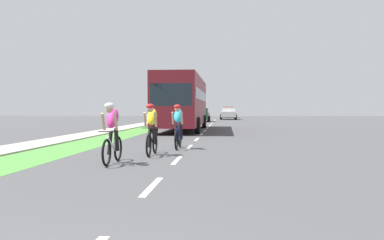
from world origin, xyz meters
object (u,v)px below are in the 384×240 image
at_px(cyclist_distant, 178,126).
at_px(bus_maroon, 183,101).
at_px(cyclist_trailing, 152,129).
at_px(cyclist_lead, 112,132).
at_px(sedan_dark_green, 201,115).
at_px(suv_red, 228,112).
at_px(pickup_white, 228,113).

xyz_separation_m(cyclist_distant, bus_maroon, (-1.15, 12.24, 1.17)).
distance_m(cyclist_trailing, cyclist_distant, 2.13).
height_order(cyclist_lead, sedan_dark_green, cyclist_lead).
distance_m(cyclist_distant, sedan_dark_green, 30.21).
xyz_separation_m(cyclist_trailing, cyclist_distant, (0.57, 2.06, 0.00)).
relative_size(cyclist_trailing, bus_maroon, 0.15).
xyz_separation_m(cyclist_lead, sedan_dark_green, (0.19, 34.21, -0.04)).
relative_size(cyclist_lead, bus_maroon, 0.15).
relative_size(cyclist_lead, cyclist_trailing, 1.00).
distance_m(cyclist_lead, cyclist_distant, 4.20).
xyz_separation_m(cyclist_lead, cyclist_distant, (1.24, 4.02, 0.00)).
relative_size(cyclist_lead, suv_red, 0.37).
height_order(cyclist_distant, bus_maroon, bus_maroon).
bearing_deg(bus_maroon, suv_red, 85.08).
relative_size(cyclist_trailing, pickup_white, 0.34).
xyz_separation_m(cyclist_trailing, suv_red, (2.73, 52.83, 0.14)).
height_order(bus_maroon, suv_red, bus_maroon).
relative_size(cyclist_trailing, cyclist_distant, 1.00).
relative_size(cyclist_lead, cyclist_distant, 1.00).
height_order(cyclist_trailing, sedan_dark_green, cyclist_trailing).
bearing_deg(sedan_dark_green, cyclist_lead, -90.31).
xyz_separation_m(cyclist_lead, suv_red, (3.40, 54.79, 0.14)).
distance_m(cyclist_lead, pickup_white, 43.85).
height_order(cyclist_trailing, suv_red, suv_red).
bearing_deg(bus_maroon, cyclist_trailing, -87.67).
bearing_deg(suv_red, bus_maroon, -94.92).
xyz_separation_m(cyclist_trailing, bus_maroon, (-0.58, 14.30, 1.17)).
bearing_deg(sedan_dark_green, suv_red, 81.12).
bearing_deg(cyclist_lead, bus_maroon, 89.69).
relative_size(bus_maroon, sedan_dark_green, 2.70).
bearing_deg(bus_maroon, pickup_white, 83.26).
distance_m(sedan_dark_green, pickup_white, 10.03).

